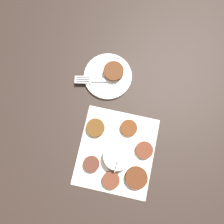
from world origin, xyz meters
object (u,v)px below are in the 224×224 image
sauce_bowl (117,156)px  serving_plate (108,76)px  fritter_on_plate (114,71)px  fork (92,80)px

sauce_bowl → serving_plate: 0.30m
sauce_bowl → fritter_on_plate: size_ratio=1.37×
serving_plate → fork: fork is taller
sauce_bowl → serving_plate: (-0.29, -0.09, -0.01)m
fritter_on_plate → sauce_bowl: bearing=12.7°
serving_plate → fritter_on_plate: (-0.01, 0.02, 0.02)m
sauce_bowl → fritter_on_plate: (-0.30, -0.07, 0.00)m
fritter_on_plate → fork: size_ratio=0.46×
sauce_bowl → fritter_on_plate: bearing=-167.3°
serving_plate → fork: 0.06m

